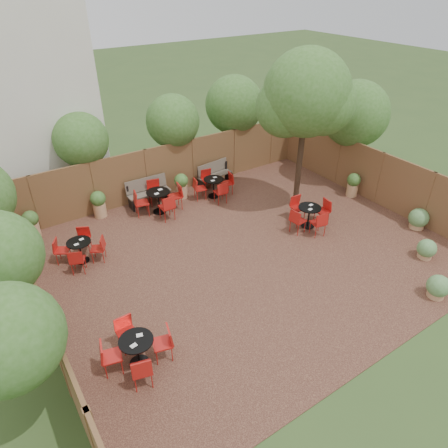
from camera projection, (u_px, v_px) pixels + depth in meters
ground at (247, 253)px, 12.74m from camera, size 80.00×80.00×0.00m
courtyard_paving at (247, 253)px, 12.74m from camera, size 12.00×10.00×0.02m
fence_back at (171, 168)px, 15.74m from camera, size 12.00×0.08×2.00m
fence_left at (39, 303)px, 9.40m from camera, size 0.08×10.00×2.00m
fence_right at (379, 178)px, 15.02m from camera, size 0.08×10.00×2.00m
neighbour_building at (10, 89)px, 14.15m from camera, size 5.00×4.00×8.00m
overhang_foliage at (196, 142)px, 13.56m from camera, size 15.52×10.43×2.59m
courtyard_tree at (306, 98)px, 13.18m from camera, size 2.94×2.87×5.57m
park_bench_left at (148, 191)px, 15.16m from camera, size 1.61×0.55×0.99m
park_bench_right at (214, 173)px, 16.55m from camera, size 1.53×0.67×0.92m
bistro_tables at (188, 227)px, 13.18m from camera, size 8.74×7.51×0.96m
planters at (170, 198)px, 14.70m from camera, size 11.49×4.43×0.98m
low_shrubs at (426, 246)px, 12.47m from camera, size 3.27×3.03×0.71m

